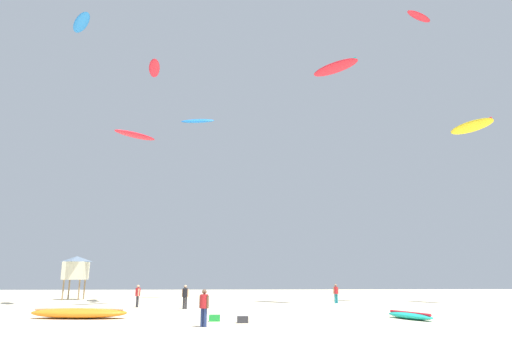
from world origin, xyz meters
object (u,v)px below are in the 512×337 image
Objects in this scene: kite_grounded_near at (410,316)px; person_midground at (336,292)px; gear_bag at (243,320)px; kite_aloft_5 at (154,68)px; kite_aloft_1 at (135,135)px; kite_aloft_3 at (81,23)px; person_foreground at (204,305)px; cooler_box at (215,318)px; kite_aloft_0 at (419,16)px; person_left at (138,294)px; kite_aloft_2 at (471,126)px; person_right at (185,295)px; kite_aloft_4 at (198,121)px; kite_grounded_mid at (79,313)px; lifeguard_tower at (76,267)px; kite_aloft_6 at (335,68)px.

person_midground is at bearing 93.56° from kite_grounded_near.
kite_aloft_5 is (-8.21, 15.07, 21.02)m from gear_bag.
kite_aloft_3 is at bearing -165.34° from kite_aloft_1.
person_foreground is 2.60m from gear_bag.
kite_aloft_3 is (-12.09, 9.52, 22.71)m from cooler_box.
person_foreground is 27.60m from kite_aloft_3.
person_midground is at bearing 6.77° from person_foreground.
kite_aloft_0 is at bearing -5.93° from kite_aloft_5.
kite_aloft_2 is at bearing 157.24° from person_left.
gear_bag is (1.82, 1.67, -0.81)m from person_foreground.
person_right is at bearing 148.52° from kite_grounded_near.
person_foreground is 28.63m from kite_aloft_4.
person_left reaches higher than person_midground.
kite_aloft_5 reaches higher than kite_aloft_1.
person_foreground is 0.31× the size of kite_grounded_mid.
cooler_box is at bearing -151.09° from kite_aloft_2.
gear_bag is 19.71m from kite_aloft_1.
kite_aloft_2 is at bearing 4.26° from kite_aloft_3.
kite_grounded_near is (12.92, -7.91, -0.77)m from person_right.
kite_aloft_1 is (0.21, 8.92, 13.15)m from kite_grounded_mid.
kite_aloft_1 is 8.46m from kite_aloft_5.
person_foreground reaches higher than cooler_box.
kite_aloft_4 is at bearing 161.97° from kite_aloft_2.
kite_aloft_5 is (-3.65, -5.97, 3.00)m from kite_aloft_4.
lifeguard_tower is at bearing 175.43° from kite_aloft_4.
kite_aloft_2 is at bearing -18.03° from kite_aloft_4.
kite_aloft_6 reaches higher than cooler_box.
person_foreground is 0.40× the size of lifeguard_tower.
person_right is 28.35m from kite_aloft_2.
kite_grounded_near is 0.91× the size of kite_aloft_4.
kite_aloft_3 reaches higher than person_midground.
kite_grounded_mid is 1.48× the size of kite_aloft_4.
kite_aloft_2 is at bearing 19.17° from kite_grounded_mid.
person_foreground reaches higher than gear_bag.
gear_bag is 24.87m from kite_aloft_6.
kite_aloft_1 reaches higher than cooler_box.
kite_aloft_2 reaches higher than person_foreground.
kite_aloft_5 reaches higher than person_midground.
kite_aloft_4 is at bearing -133.54° from person_left.
person_foreground reaches higher than kite_grounded_near.
kite_grounded_near is at bearing -55.24° from kite_aloft_4.
kite_aloft_3 is (-13.52, 10.39, 22.71)m from gear_bag.
person_right reaches higher than kite_grounded_near.
gear_bag is at bearing -10.19° from person_foreground.
kite_aloft_2 is at bearing 32.35° from gear_bag.
lifeguard_tower reaches higher than person_foreground.
gear_bag is 0.15× the size of kite_aloft_4.
person_right is 8.37m from kite_grounded_mid.
kite_aloft_1 is 0.92× the size of kite_aloft_4.
kite_aloft_6 reaches higher than person_midground.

